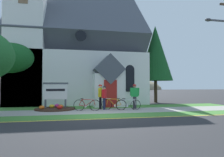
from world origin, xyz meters
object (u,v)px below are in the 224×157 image
at_px(bicycle_green, 128,105).
at_px(yard_deciduous_tree, 13,60).
at_px(church_sign, 56,92).
at_px(bicycle_red, 114,104).
at_px(cyclist_in_green_jersey, 100,94).
at_px(bicycle_silver, 87,105).
at_px(cyclist_in_blue_jersey, 104,96).
at_px(cyclist_in_red_jersey, 135,94).
at_px(roadside_conifer, 155,53).

relative_size(bicycle_green, yard_deciduous_tree, 0.33).
distance_m(church_sign, bicycle_red, 4.25).
bearing_deg(cyclist_in_green_jersey, yard_deciduous_tree, 150.57).
xyz_separation_m(church_sign, yard_deciduous_tree, (-3.53, 2.99, 2.58)).
relative_size(bicycle_silver, bicycle_red, 1.10).
xyz_separation_m(church_sign, bicycle_red, (3.96, -1.29, -0.83)).
height_order(bicycle_green, cyclist_in_blue_jersey, cyclist_in_blue_jersey).
bearing_deg(bicycle_green, cyclist_in_blue_jersey, 163.14).
distance_m(cyclist_in_red_jersey, yard_deciduous_tree, 10.29).
height_order(roadside_conifer, yard_deciduous_tree, roadside_conifer).
height_order(bicycle_silver, cyclist_in_green_jersey, cyclist_in_green_jersey).
relative_size(cyclist_in_green_jersey, yard_deciduous_tree, 0.34).
distance_m(church_sign, cyclist_in_red_jersey, 5.63).
distance_m(bicycle_red, cyclist_in_red_jersey, 1.73).
bearing_deg(cyclist_in_blue_jersey, roadside_conifer, 40.12).
xyz_separation_m(church_sign, roadside_conifer, (9.39, 4.03, 3.71)).
height_order(bicycle_green, roadside_conifer, roadside_conifer).
relative_size(bicycle_red, cyclist_in_red_jersey, 0.92).
bearing_deg(yard_deciduous_tree, bicycle_red, -29.73).
bearing_deg(roadside_conifer, bicycle_green, -128.70).
distance_m(bicycle_green, roadside_conifer, 8.50).
bearing_deg(yard_deciduous_tree, church_sign, -40.22).
bearing_deg(church_sign, cyclist_in_red_jersey, -10.53).
xyz_separation_m(cyclist_in_blue_jersey, roadside_conifer, (6.07, 5.12, 3.97)).
relative_size(cyclist_in_green_jersey, roadside_conifer, 0.23).
relative_size(bicycle_green, cyclist_in_green_jersey, 0.98).
bearing_deg(bicycle_silver, bicycle_green, -3.56).
bearing_deg(roadside_conifer, yard_deciduous_tree, -175.39).
xyz_separation_m(cyclist_in_red_jersey, cyclist_in_green_jersey, (-2.44, 0.28, -0.01)).
xyz_separation_m(bicycle_red, cyclist_in_blue_jersey, (-0.64, 0.20, 0.57)).
bearing_deg(cyclist_in_red_jersey, bicycle_green, -139.36).
xyz_separation_m(cyclist_in_green_jersey, yard_deciduous_tree, (-6.63, 3.74, 2.75)).
height_order(bicycle_silver, roadside_conifer, roadside_conifer).
height_order(cyclist_in_red_jersey, cyclist_in_blue_jersey, cyclist_in_red_jersey).
distance_m(bicycle_silver, bicycle_red, 1.86).
height_order(bicycle_silver, bicycle_red, bicycle_silver).
bearing_deg(bicycle_red, cyclist_in_blue_jersey, 162.42).
bearing_deg(bicycle_green, yard_deciduous_tree, 151.63).
bearing_deg(church_sign, bicycle_green, -17.73).
distance_m(cyclist_in_green_jersey, yard_deciduous_tree, 8.09).
relative_size(cyclist_in_red_jersey, cyclist_in_green_jersey, 1.01).
xyz_separation_m(church_sign, cyclist_in_red_jersey, (5.53, -1.03, -0.17)).
bearing_deg(bicycle_green, cyclist_in_green_jersey, 155.69).
relative_size(cyclist_in_green_jersey, cyclist_in_blue_jersey, 1.07).
xyz_separation_m(bicycle_silver, bicycle_red, (1.86, 0.10, -0.01)).
xyz_separation_m(cyclist_in_red_jersey, cyclist_in_blue_jersey, (-2.22, -0.06, -0.10)).
distance_m(bicycle_silver, yard_deciduous_tree, 7.91).
relative_size(church_sign, yard_deciduous_tree, 0.36).
distance_m(church_sign, roadside_conifer, 10.87).
distance_m(church_sign, cyclist_in_green_jersey, 3.19).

